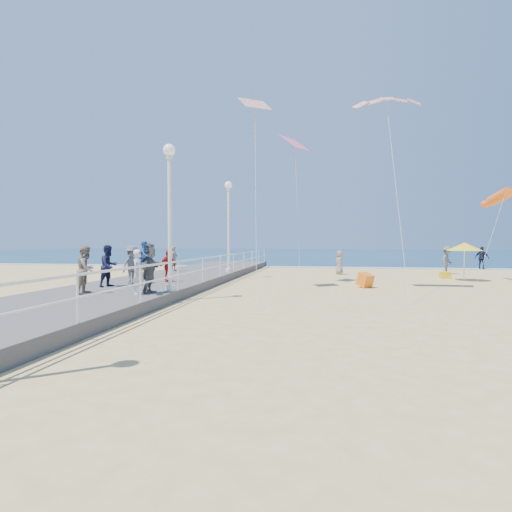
% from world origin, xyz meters
% --- Properties ---
extents(ground, '(160.00, 160.00, 0.00)m').
position_xyz_m(ground, '(0.00, 0.00, 0.00)').
color(ground, '#E6C478').
rests_on(ground, ground).
extents(ocean, '(160.00, 90.00, 0.05)m').
position_xyz_m(ocean, '(0.00, 65.00, 0.01)').
color(ocean, '#0C314C').
rests_on(ocean, ground).
extents(surf_line, '(160.00, 1.20, 0.04)m').
position_xyz_m(surf_line, '(0.00, 20.50, 0.03)').
color(surf_line, white).
rests_on(surf_line, ground).
extents(boardwalk, '(5.00, 44.00, 0.40)m').
position_xyz_m(boardwalk, '(-7.50, 0.00, 0.20)').
color(boardwalk, '#635F5A').
rests_on(boardwalk, ground).
extents(railing, '(0.05, 42.00, 0.55)m').
position_xyz_m(railing, '(-5.05, 0.00, 1.25)').
color(railing, white).
rests_on(railing, boardwalk).
extents(lamp_post_mid, '(0.44, 0.44, 5.32)m').
position_xyz_m(lamp_post_mid, '(-5.35, 0.00, 3.66)').
color(lamp_post_mid, white).
rests_on(lamp_post_mid, boardwalk).
extents(lamp_post_far, '(0.44, 0.44, 5.32)m').
position_xyz_m(lamp_post_far, '(-5.35, 9.00, 3.66)').
color(lamp_post_far, white).
rests_on(lamp_post_far, boardwalk).
extents(woman_holding_toddler, '(0.46, 0.61, 1.51)m').
position_xyz_m(woman_holding_toddler, '(-5.89, -1.39, 1.16)').
color(woman_holding_toddler, silver).
rests_on(woman_holding_toddler, boardwalk).
extents(toddler_held, '(0.44, 0.52, 0.94)m').
position_xyz_m(toddler_held, '(-5.74, -1.24, 1.72)').
color(toddler_held, '#2D5EAC').
rests_on(toddler_held, boardwalk).
extents(spectator_1, '(0.68, 0.84, 1.64)m').
position_xyz_m(spectator_1, '(-7.80, -1.41, 1.22)').
color(spectator_1, gray).
rests_on(spectator_1, boardwalk).
extents(spectator_2, '(0.92, 1.18, 1.61)m').
position_xyz_m(spectator_2, '(-7.77, 1.81, 1.21)').
color(spectator_2, '#5E5E63').
rests_on(spectator_2, boardwalk).
extents(spectator_3, '(0.68, 0.90, 1.42)m').
position_xyz_m(spectator_3, '(-6.62, 2.89, 1.11)').
color(spectator_3, '#B41619').
rests_on(spectator_3, boardwalk).
extents(spectator_5, '(0.64, 1.65, 1.74)m').
position_xyz_m(spectator_5, '(-5.72, -0.98, 1.27)').
color(spectator_5, '#545459').
rests_on(spectator_5, boardwalk).
extents(spectator_6, '(0.44, 0.60, 1.53)m').
position_xyz_m(spectator_6, '(-8.83, 9.22, 1.16)').
color(spectator_6, '#85765C').
rests_on(spectator_6, boardwalk).
extents(spectator_7, '(0.84, 0.95, 1.64)m').
position_xyz_m(spectator_7, '(-8.17, 0.67, 1.22)').
color(spectator_7, '#191937').
rests_on(spectator_7, boardwalk).
extents(beach_walker_a, '(1.27, 1.41, 1.90)m').
position_xyz_m(beach_walker_a, '(8.34, 14.70, 0.95)').
color(beach_walker_a, '#5D5D62').
rests_on(beach_walker_a, ground).
extents(beach_walker_b, '(1.08, 1.05, 1.81)m').
position_xyz_m(beach_walker_b, '(12.42, 20.06, 0.91)').
color(beach_walker_b, '#171932').
rests_on(beach_walker_b, ground).
extents(beach_walker_c, '(0.61, 0.84, 1.59)m').
position_xyz_m(beach_walker_c, '(1.20, 13.34, 0.80)').
color(beach_walker_c, gray).
rests_on(beach_walker_c, ground).
extents(box_kite, '(0.88, 0.90, 0.74)m').
position_xyz_m(box_kite, '(2.13, 5.58, 0.30)').
color(box_kite, '#EB3C0D').
rests_on(box_kite, ground).
extents(beach_umbrella, '(1.90, 1.90, 2.14)m').
position_xyz_m(beach_umbrella, '(7.89, 10.01, 1.91)').
color(beach_umbrella, white).
rests_on(beach_umbrella, ground).
extents(beach_chair_left, '(0.55, 0.55, 0.40)m').
position_xyz_m(beach_chair_left, '(7.27, 11.33, 0.20)').
color(beach_chair_left, gold).
rests_on(beach_chair_left, ground).
extents(kite_parafoil, '(2.93, 0.94, 0.65)m').
position_xyz_m(kite_parafoil, '(2.88, 4.63, 8.45)').
color(kite_parafoil, red).
extents(kite_windsock, '(0.99, 2.56, 1.05)m').
position_xyz_m(kite_windsock, '(9.29, 9.14, 4.54)').
color(kite_windsock, orange).
extents(kite_diamond_pink, '(1.61, 1.69, 0.80)m').
position_xyz_m(kite_diamond_pink, '(-1.33, 7.07, 7.29)').
color(kite_diamond_pink, '#FF5D8E').
extents(kite_diamond_redwhite, '(1.60, 1.54, 0.73)m').
position_xyz_m(kite_diamond_redwhite, '(-2.88, 3.91, 8.33)').
color(kite_diamond_redwhite, red).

